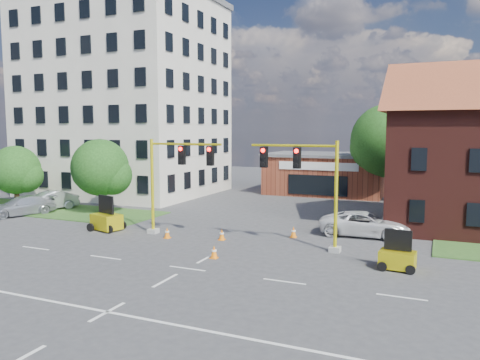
{
  "coord_description": "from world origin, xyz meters",
  "views": [
    {
      "loc": [
        11.25,
        -19.5,
        6.78
      ],
      "look_at": [
        -1.5,
        10.0,
        3.33
      ],
      "focal_mm": 35.0,
      "sensor_mm": 36.0,
      "label": 1
    }
  ],
  "objects_px": {
    "signal_mast_west": "(174,175)",
    "pickup_white": "(364,224)",
    "trailer_west": "(107,220)",
    "signal_mast_east": "(307,181)",
    "trailer_east": "(397,258)"
  },
  "relations": [
    {
      "from": "signal_mast_west",
      "to": "pickup_white",
      "type": "bearing_deg",
      "value": 22.85
    },
    {
      "from": "trailer_west",
      "to": "pickup_white",
      "type": "xyz_separation_m",
      "value": [
        16.3,
        5.22,
        0.06
      ]
    },
    {
      "from": "signal_mast_east",
      "to": "trailer_west",
      "type": "bearing_deg",
      "value": -177.99
    },
    {
      "from": "signal_mast_east",
      "to": "pickup_white",
      "type": "bearing_deg",
      "value": 61.86
    },
    {
      "from": "signal_mast_west",
      "to": "trailer_east",
      "type": "xyz_separation_m",
      "value": [
        13.84,
        -2.09,
        -3.33
      ]
    },
    {
      "from": "signal_mast_west",
      "to": "pickup_white",
      "type": "height_order",
      "value": "signal_mast_west"
    },
    {
      "from": "signal_mast_east",
      "to": "trailer_west",
      "type": "height_order",
      "value": "signal_mast_east"
    },
    {
      "from": "signal_mast_east",
      "to": "pickup_white",
      "type": "relative_size",
      "value": 1.11
    },
    {
      "from": "pickup_white",
      "to": "trailer_east",
      "type": "bearing_deg",
      "value": -162.26
    },
    {
      "from": "trailer_east",
      "to": "signal_mast_east",
      "type": "bearing_deg",
      "value": 162.35
    },
    {
      "from": "signal_mast_west",
      "to": "trailer_west",
      "type": "relative_size",
      "value": 2.69
    },
    {
      "from": "signal_mast_west",
      "to": "signal_mast_east",
      "type": "relative_size",
      "value": 1.0
    },
    {
      "from": "trailer_west",
      "to": "trailer_east",
      "type": "relative_size",
      "value": 1.22
    },
    {
      "from": "trailer_east",
      "to": "signal_mast_west",
      "type": "bearing_deg",
      "value": 175.92
    },
    {
      "from": "signal_mast_west",
      "to": "trailer_east",
      "type": "relative_size",
      "value": 3.29
    }
  ]
}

